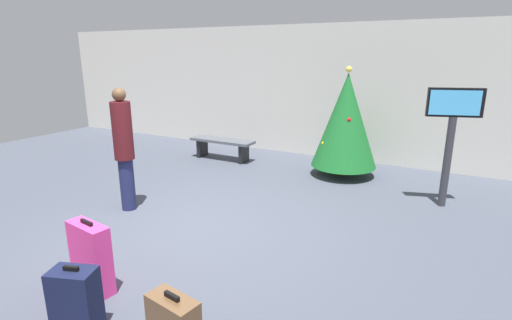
{
  "coord_description": "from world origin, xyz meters",
  "views": [
    {
      "loc": [
        3.17,
        -3.93,
        2.4
      ],
      "look_at": [
        0.58,
        0.83,
        0.9
      ],
      "focal_mm": 27.12,
      "sensor_mm": 36.0,
      "label": 1
    }
  ],
  "objects": [
    {
      "name": "back_wall",
      "position": [
        0.0,
        4.82,
        1.52
      ],
      "size": [
        16.0,
        0.2,
        3.05
      ],
      "primitive_type": "cube",
      "color": "beige",
      "rests_on": "ground_plane"
    },
    {
      "name": "ground_plane",
      "position": [
        0.0,
        0.0,
        0.0
      ],
      "size": [
        16.0,
        16.0,
        0.0
      ],
      "primitive_type": "plane",
      "color": "#424754"
    },
    {
      "name": "suitcase_3",
      "position": [
        -0.03,
        -1.61,
        0.37
      ],
      "size": [
        0.54,
        0.25,
        0.78
      ],
      "color": "#E5388C",
      "rests_on": "ground_plane"
    },
    {
      "name": "waiting_bench",
      "position": [
        -1.69,
        3.38,
        0.36
      ],
      "size": [
        1.54,
        0.44,
        0.48
      ],
      "color": "#4C5159",
      "rests_on": "ground_plane"
    },
    {
      "name": "holiday_tree",
      "position": [
        1.13,
        3.52,
        1.12
      ],
      "size": [
        1.29,
        1.29,
        2.17
      ],
      "color": "#4C3319",
      "rests_on": "ground_plane"
    },
    {
      "name": "suitcase_1",
      "position": [
        0.41,
        -2.13,
        0.31
      ],
      "size": [
        0.44,
        0.36,
        0.66
      ],
      "color": "#141938",
      "rests_on": "ground_plane"
    },
    {
      "name": "flight_info_kiosk",
      "position": [
        3.02,
        2.69,
        1.3
      ],
      "size": [
        0.79,
        0.32,
        1.9
      ],
      "color": "#333338",
      "rests_on": "ground_plane"
    },
    {
      "name": "traveller_0",
      "position": [
        -1.35,
        0.16,
        1.03
      ],
      "size": [
        0.39,
        0.39,
        1.91
      ],
      "color": "#1E234C",
      "rests_on": "ground_plane"
    }
  ]
}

